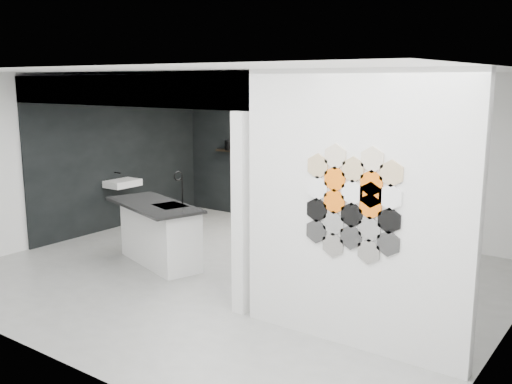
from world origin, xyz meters
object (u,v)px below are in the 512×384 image
(partition_panel, at_px, (353,212))
(kitchen_island, at_px, (159,232))
(wall_basin, at_px, (123,183))
(utensil_cup, at_px, (246,149))
(kettle, at_px, (320,154))
(stockpot, at_px, (230,145))
(glass_bowl, at_px, (344,157))
(glass_vase, at_px, (344,155))
(bottle_dark, at_px, (279,150))

(partition_panel, xyz_separation_m, kitchen_island, (-3.48, 0.74, -0.93))
(partition_panel, xyz_separation_m, wall_basin, (-5.46, 1.80, -0.55))
(utensil_cup, bearing_deg, kitchen_island, -77.12)
(kettle, bearing_deg, partition_panel, -66.98)
(stockpot, xyz_separation_m, glass_bowl, (2.52, 0.00, -0.05))
(kitchen_island, bearing_deg, glass_bowl, 83.74)
(wall_basin, bearing_deg, glass_vase, 31.35)
(partition_panel, height_order, bottle_dark, partition_panel)
(kitchen_island, relative_size, stockpot, 8.34)
(kitchen_island, height_order, glass_vase, glass_vase)
(kitchen_island, bearing_deg, glass_vase, 83.74)
(glass_bowl, bearing_deg, glass_vase, 0.00)
(stockpot, distance_m, bottle_dark, 1.16)
(glass_bowl, bearing_deg, utensil_cup, 180.00)
(kettle, height_order, utensil_cup, kettle)
(bottle_dark, bearing_deg, wall_basin, -134.50)
(kettle, distance_m, utensil_cup, 1.65)
(wall_basin, xyz_separation_m, utensil_cup, (1.27, 2.07, 0.51))
(stockpot, height_order, utensil_cup, stockpot)
(kitchen_island, xyz_separation_m, glass_bowl, (1.41, 3.12, 0.89))
(kitchen_island, bearing_deg, stockpot, 127.65)
(glass_bowl, relative_size, glass_vase, 0.78)
(kettle, distance_m, glass_vase, 0.47)
(utensil_cup, bearing_deg, glass_bowl, 0.00)
(glass_bowl, distance_m, glass_vase, 0.04)
(wall_basin, relative_size, kitchen_island, 0.32)
(utensil_cup, bearing_deg, wall_basin, -121.52)
(glass_vase, relative_size, bottle_dark, 0.97)
(partition_panel, distance_m, bottle_dark, 5.17)
(wall_basin, distance_m, utensil_cup, 2.48)
(glass_bowl, xyz_separation_m, utensil_cup, (-2.12, 0.00, -0.00))
(partition_panel, relative_size, stockpot, 12.33)
(kettle, bearing_deg, glass_vase, -10.37)
(wall_basin, relative_size, glass_bowl, 4.76)
(wall_basin, distance_m, kettle, 3.61)
(glass_bowl, bearing_deg, kitchen_island, -114.30)
(partition_panel, xyz_separation_m, bottle_dark, (-3.44, 3.87, 0.00))
(bottle_dark, bearing_deg, partition_panel, -48.36)
(kettle, bearing_deg, stockpot, 169.63)
(kitchen_island, relative_size, utensil_cup, 22.28)
(wall_basin, distance_m, glass_bowl, 4.00)
(partition_panel, distance_m, kettle, 4.63)
(partition_panel, bearing_deg, glass_vase, 118.23)
(kitchen_island, xyz_separation_m, stockpot, (-1.11, 3.12, 0.94))
(glass_bowl, relative_size, utensil_cup, 1.48)
(kettle, height_order, glass_vase, glass_vase)
(kettle, relative_size, glass_bowl, 1.26)
(stockpot, bearing_deg, bottle_dark, 0.00)
(wall_basin, relative_size, stockpot, 2.64)
(bottle_dark, bearing_deg, utensil_cup, 180.00)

